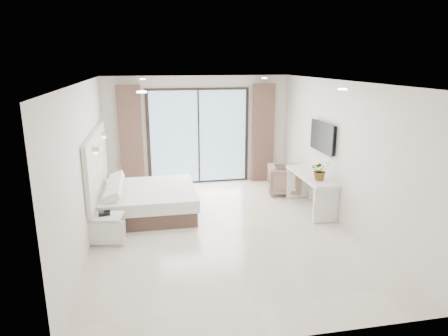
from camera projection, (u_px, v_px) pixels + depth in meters
The scene contains 8 objects.
ground at pixel (221, 230), 7.42m from camera, with size 6.20×6.20×0.00m, color beige.
room_shell at pixel (203, 138), 7.80m from camera, with size 4.62×6.22×2.72m.
bed at pixel (146, 201), 8.13m from camera, with size 1.92×1.83×0.68m.
nightstand at pixel (107, 229), 6.85m from camera, with size 0.60×0.52×0.49m.
phone at pixel (104, 213), 6.80m from camera, with size 0.19×0.15×0.06m, color black.
console_desk at pixel (311, 184), 8.31m from camera, with size 0.52×1.67×0.77m.
plant at pixel (320, 172), 7.83m from camera, with size 0.36×0.41×0.32m, color #33662D.
armchair at pixel (284, 178), 9.37m from camera, with size 0.72×0.68×0.74m, color #92715F.
Camera 1 is at (-1.25, -6.75, 3.04)m, focal length 32.00 mm.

